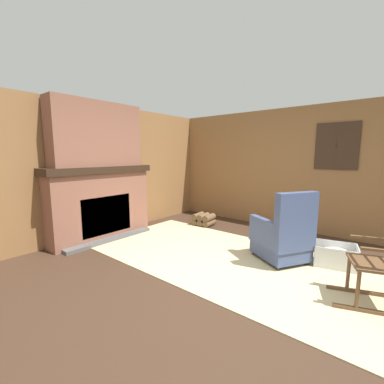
# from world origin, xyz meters

# --- Properties ---
(ground_plane) EXTENTS (14.00, 14.00, 0.00)m
(ground_plane) POSITION_xyz_m (0.00, 0.00, 0.00)
(ground_plane) COLOR #3D281C
(wood_panel_wall_left) EXTENTS (0.06, 6.04, 2.40)m
(wood_panel_wall_left) POSITION_xyz_m (-2.75, 0.00, 1.20)
(wood_panel_wall_left) COLOR olive
(wood_panel_wall_left) RESTS_ON ground
(wood_panel_wall_back) EXTENTS (6.04, 0.09, 2.40)m
(wood_panel_wall_back) POSITION_xyz_m (0.01, 2.75, 1.21)
(wood_panel_wall_back) COLOR olive
(wood_panel_wall_back) RESTS_ON ground
(fireplace_hearth) EXTENTS (0.61, 1.91, 1.29)m
(fireplace_hearth) POSITION_xyz_m (-2.51, 0.00, 0.64)
(fireplace_hearth) COLOR brown
(fireplace_hearth) RESTS_ON ground
(chimney_breast) EXTENTS (0.35, 1.59, 1.09)m
(chimney_breast) POSITION_xyz_m (-2.52, 0.00, 1.84)
(chimney_breast) COLOR brown
(chimney_breast) RESTS_ON fireplace_hearth
(area_rug) EXTENTS (4.15, 2.10, 0.01)m
(area_rug) POSITION_xyz_m (-0.34, 0.63, 0.01)
(area_rug) COLOR #C6B789
(area_rug) RESTS_ON ground
(armchair) EXTENTS (0.91, 0.87, 1.02)m
(armchair) POSITION_xyz_m (0.38, 1.04, 0.36)
(armchair) COLOR #3D4C75
(armchair) RESTS_ON ground
(rocking_chair) EXTENTS (0.89, 0.67, 1.28)m
(rocking_chair) POSITION_xyz_m (1.53, 0.60, 0.43)
(rocking_chair) COLOR brown
(rocking_chair) RESTS_ON ground
(firewood_stack) EXTENTS (0.45, 0.38, 0.25)m
(firewood_stack) POSITION_xyz_m (-1.59, 1.82, 0.13)
(firewood_stack) COLOR brown
(firewood_stack) RESTS_ON ground
(laundry_basket) EXTENTS (0.59, 0.48, 0.30)m
(laundry_basket) POSITION_xyz_m (0.99, 1.35, 0.15)
(laundry_basket) COLOR white
(laundry_basket) RESTS_ON ground
(oil_lamp_vase) EXTENTS (0.13, 0.13, 0.28)m
(oil_lamp_vase) POSITION_xyz_m (-2.56, -0.51, 1.39)
(oil_lamp_vase) COLOR #99B29E
(oil_lamp_vase) RESTS_ON fireplace_hearth
(storage_case) EXTENTS (0.17, 0.22, 0.14)m
(storage_case) POSITION_xyz_m (-2.56, 0.77, 1.36)
(storage_case) COLOR brown
(storage_case) RESTS_ON fireplace_hearth
(decorative_plate_on_mantel) EXTENTS (0.07, 0.29, 0.29)m
(decorative_plate_on_mantel) POSITION_xyz_m (-2.58, -0.00, 1.44)
(decorative_plate_on_mantel) COLOR #336093
(decorative_plate_on_mantel) RESTS_ON fireplace_hearth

